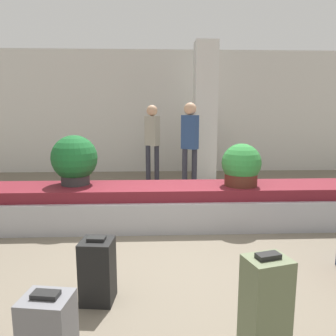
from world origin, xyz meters
TOP-DOWN VIEW (x-y plane):
  - ground_plane at (0.00, 0.00)m, footprint 18.00×18.00m
  - back_wall at (0.00, 5.67)m, footprint 18.00×0.06m
  - carousel at (0.00, 1.39)m, footprint 7.00×0.92m
  - pillar at (1.01, 4.60)m, footprint 0.52×0.52m
  - suitcase_0 at (-0.68, -0.56)m, footprint 0.30×0.29m
  - suitcase_4 at (0.49, -1.35)m, footprint 0.31×0.28m
  - potted_plant_0 at (-1.34, 1.50)m, footprint 0.65×0.65m
  - potted_plant_1 at (1.04, 1.33)m, footprint 0.56×0.56m
  - traveler_0 at (0.53, 3.46)m, footprint 0.36×0.33m
  - traveler_1 at (-0.24, 4.32)m, footprint 0.36×0.35m

SIDE VIEW (x-z plane):
  - ground_plane at x=0.00m, z-range 0.00..0.00m
  - carousel at x=0.00m, z-range -0.01..0.56m
  - suitcase_0 at x=-0.68m, z-range -0.01..0.57m
  - suitcase_4 at x=0.49m, z-range -0.01..0.76m
  - potted_plant_1 at x=1.04m, z-range 0.56..1.16m
  - potted_plant_0 at x=-1.34m, z-range 0.58..1.29m
  - traveler_1 at x=-0.24m, z-range 0.18..1.95m
  - traveler_0 at x=0.53m, z-range 0.19..1.99m
  - back_wall at x=0.00m, z-range 0.00..3.20m
  - pillar at x=1.01m, z-range 0.00..3.20m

